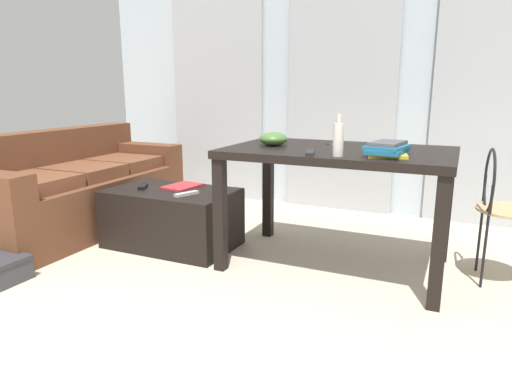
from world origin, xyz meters
TOP-DOWN VIEW (x-y plane):
  - ground_plane at (0.00, 1.27)m, footprint 8.03×8.03m
  - wall_back at (0.00, 3.35)m, footprint 5.14×0.10m
  - curtains at (0.00, 3.26)m, footprint 3.65×0.03m
  - couch at (-1.82, 1.74)m, footprint 0.83×1.89m
  - coffee_table at (-0.83, 1.70)m, footprint 0.93×0.57m
  - craft_table at (0.37, 1.83)m, footprint 1.40×0.87m
  - wire_chair at (1.31, 1.99)m, footprint 0.38×0.39m
  - bottle_near at (0.45, 1.51)m, footprint 0.06×0.06m
  - bowl at (-0.07, 1.81)m, footprint 0.19×0.19m
  - book_stack at (0.70, 1.63)m, footprint 0.25×0.32m
  - tv_remote_on_table at (0.28, 1.52)m, footprint 0.09×0.18m
  - scissors at (0.27, 2.03)m, footprint 0.12×0.05m
  - tv_remote_primary at (-1.06, 1.66)m, footprint 0.11×0.15m
  - tv_remote_secondary at (-0.64, 1.61)m, footprint 0.11×0.19m
  - magazine at (-0.81, 1.82)m, footprint 0.24×0.30m

SIDE VIEW (x-z plane):
  - ground_plane at x=0.00m, z-range 0.00..0.00m
  - coffee_table at x=-0.83m, z-range 0.00..0.43m
  - couch at x=-1.82m, z-range -0.08..0.73m
  - magazine at x=-0.81m, z-range 0.43..0.44m
  - tv_remote_secondary at x=-0.64m, z-range 0.43..0.45m
  - tv_remote_primary at x=-1.06m, z-range 0.43..0.45m
  - wire_chair at x=1.31m, z-range 0.10..0.92m
  - craft_table at x=0.37m, z-range 0.29..1.07m
  - scissors at x=0.27m, z-range 0.78..0.79m
  - tv_remote_on_table at x=0.28m, z-range 0.78..0.80m
  - book_stack at x=0.70m, z-range 0.78..0.86m
  - bowl at x=-0.07m, z-range 0.78..0.87m
  - bottle_near at x=0.45m, z-range 0.76..1.00m
  - curtains at x=0.00m, z-range 0.00..2.18m
  - wall_back at x=0.00m, z-range 0.00..2.42m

